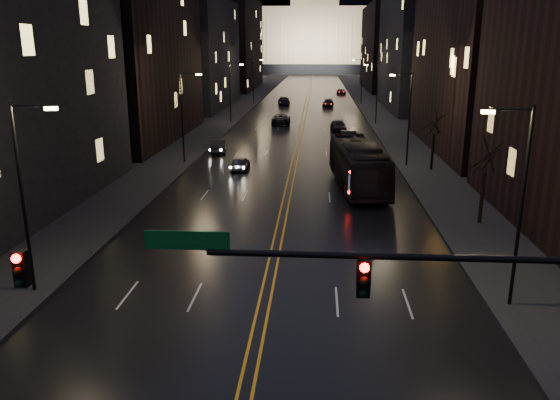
% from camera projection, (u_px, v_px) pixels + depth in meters
% --- Properties ---
extents(road, '(20.00, 320.00, 0.02)m').
position_uv_depth(road, '(309.00, 92.00, 140.43)').
color(road, black).
rests_on(road, ground).
extents(sidewalk_left, '(8.00, 320.00, 0.16)m').
position_uv_depth(sidewalk_left, '(255.00, 92.00, 141.34)').
color(sidewalk_left, black).
rests_on(sidewalk_left, ground).
extents(sidewalk_right, '(8.00, 320.00, 0.16)m').
position_uv_depth(sidewalk_right, '(364.00, 92.00, 139.49)').
color(sidewalk_right, black).
rests_on(sidewalk_right, ground).
extents(center_line, '(0.62, 320.00, 0.01)m').
position_uv_depth(center_line, '(309.00, 92.00, 140.43)').
color(center_line, orange).
rests_on(center_line, road).
extents(building_left_mid, '(12.00, 30.00, 28.00)m').
position_uv_depth(building_left_mid, '(124.00, 23.00, 65.04)').
color(building_left_mid, black).
rests_on(building_left_mid, ground).
extents(building_left_far, '(12.00, 34.00, 20.00)m').
position_uv_depth(building_left_far, '(195.00, 54.00, 102.62)').
color(building_left_far, black).
rests_on(building_left_far, ground).
extents(building_left_dist, '(12.00, 40.00, 24.00)m').
position_uv_depth(building_left_dist, '(233.00, 44.00, 148.18)').
color(building_left_dist, black).
rests_on(building_left_dist, ground).
extents(building_right_mid, '(12.00, 34.00, 26.00)m').
position_uv_depth(building_right_mid, '(422.00, 37.00, 99.04)').
color(building_right_mid, black).
rests_on(building_right_mid, ground).
extents(building_right_dist, '(12.00, 40.00, 22.00)m').
position_uv_depth(building_right_dist, '(389.00, 48.00, 145.68)').
color(building_right_dist, black).
rests_on(building_right_dist, ground).
extents(capitol, '(90.00, 50.00, 58.50)m').
position_uv_depth(capitol, '(314.00, 34.00, 251.04)').
color(capitol, black).
rests_on(capitol, ground).
extents(traffic_signal, '(17.29, 0.45, 7.00)m').
position_uv_depth(traffic_signal, '(458.00, 299.00, 13.81)').
color(traffic_signal, black).
rests_on(traffic_signal, ground).
extents(streetlamp_right_near, '(2.13, 0.25, 9.00)m').
position_uv_depth(streetlamp_right_near, '(518.00, 198.00, 23.10)').
color(streetlamp_right_near, black).
rests_on(streetlamp_right_near, ground).
extents(streetlamp_left_near, '(2.13, 0.25, 9.00)m').
position_uv_depth(streetlamp_left_near, '(25.00, 189.00, 24.53)').
color(streetlamp_left_near, black).
rests_on(streetlamp_left_near, ground).
extents(streetlamp_right_mid, '(2.13, 0.25, 9.00)m').
position_uv_depth(streetlamp_right_mid, '(408.00, 114.00, 51.91)').
color(streetlamp_right_mid, black).
rests_on(streetlamp_right_mid, ground).
extents(streetlamp_left_mid, '(2.13, 0.25, 9.00)m').
position_uv_depth(streetlamp_left_mid, '(184.00, 112.00, 53.34)').
color(streetlamp_left_mid, black).
rests_on(streetlamp_left_mid, ground).
extents(streetlamp_right_far, '(2.13, 0.25, 9.00)m').
position_uv_depth(streetlamp_right_far, '(376.00, 90.00, 80.72)').
color(streetlamp_right_far, black).
rests_on(streetlamp_right_far, ground).
extents(streetlamp_left_far, '(2.13, 0.25, 9.00)m').
position_uv_depth(streetlamp_left_far, '(231.00, 89.00, 82.15)').
color(streetlamp_left_far, black).
rests_on(streetlamp_left_far, ground).
extents(streetlamp_right_dist, '(2.13, 0.25, 9.00)m').
position_uv_depth(streetlamp_right_dist, '(361.00, 79.00, 109.54)').
color(streetlamp_right_dist, black).
rests_on(streetlamp_right_dist, ground).
extents(streetlamp_left_dist, '(2.13, 0.25, 9.00)m').
position_uv_depth(streetlamp_left_dist, '(254.00, 78.00, 110.96)').
color(streetlamp_left_dist, black).
rests_on(streetlamp_left_dist, ground).
extents(tree_right_mid, '(2.40, 2.40, 6.65)m').
position_uv_depth(tree_right_mid, '(486.00, 157.00, 34.63)').
color(tree_right_mid, black).
rests_on(tree_right_mid, ground).
extents(tree_right_far, '(2.40, 2.40, 6.65)m').
position_uv_depth(tree_right_far, '(435.00, 123.00, 50.00)').
color(tree_right_far, black).
rests_on(tree_right_far, ground).
extents(bus, '(4.43, 13.64, 3.73)m').
position_uv_depth(bus, '(358.00, 165.00, 45.01)').
color(bus, black).
rests_on(bus, ground).
extents(oncoming_car_a, '(1.70, 3.95, 1.33)m').
position_uv_depth(oncoming_car_a, '(240.00, 163.00, 51.48)').
color(oncoming_car_a, black).
rests_on(oncoming_car_a, ground).
extents(oncoming_car_b, '(2.04, 4.58, 1.46)m').
position_uv_depth(oncoming_car_b, '(219.00, 146.00, 59.89)').
color(oncoming_car_b, black).
rests_on(oncoming_car_b, ground).
extents(oncoming_car_c, '(2.76, 5.79, 1.60)m').
position_uv_depth(oncoming_car_c, '(281.00, 119.00, 82.00)').
color(oncoming_car_c, black).
rests_on(oncoming_car_c, ground).
extents(oncoming_car_d, '(2.88, 5.69, 1.58)m').
position_uv_depth(oncoming_car_d, '(284.00, 101.00, 109.76)').
color(oncoming_car_d, black).
rests_on(oncoming_car_d, ground).
extents(receding_car_a, '(2.30, 5.25, 1.68)m').
position_uv_depth(receding_car_a, '(348.00, 138.00, 64.38)').
color(receding_car_a, black).
rests_on(receding_car_a, ground).
extents(receding_car_b, '(2.29, 4.93, 1.64)m').
position_uv_depth(receding_car_b, '(338.00, 126.00, 74.74)').
color(receding_car_b, black).
rests_on(receding_car_b, ground).
extents(receding_car_c, '(2.40, 5.13, 1.45)m').
position_uv_depth(receding_car_c, '(328.00, 103.00, 105.52)').
color(receding_car_c, black).
rests_on(receding_car_c, ground).
extents(receding_car_d, '(2.17, 4.70, 1.30)m').
position_uv_depth(receding_car_d, '(341.00, 92.00, 133.99)').
color(receding_car_d, black).
rests_on(receding_car_d, ground).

